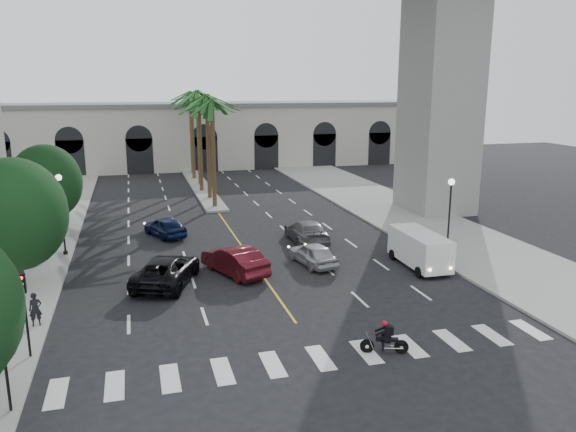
{
  "coord_description": "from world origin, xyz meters",
  "views": [
    {
      "loc": [
        -6.84,
        -21.2,
        10.79
      ],
      "look_at": [
        0.71,
        6.0,
        4.18
      ],
      "focal_mm": 35.0,
      "sensor_mm": 36.0,
      "label": 1
    }
  ],
  "objects_px": {
    "car_a": "(313,254)",
    "car_c": "(167,270)",
    "lamp_post_right": "(449,213)",
    "car_b": "(234,260)",
    "traffic_signal_far": "(24,301)",
    "car_e": "(165,227)",
    "pedestrian_a": "(35,309)",
    "cargo_van": "(420,248)",
    "car_d": "(307,232)",
    "motorcycle_rider": "(386,339)",
    "lamp_post_left_far": "(61,208)",
    "traffic_signal_near": "(3,346)"
  },
  "relations": [
    {
      "from": "car_d",
      "to": "traffic_signal_near",
      "type": "bearing_deg",
      "value": 48.75
    },
    {
      "from": "car_b",
      "to": "car_a",
      "type": "bearing_deg",
      "value": 161.83
    },
    {
      "from": "traffic_signal_far",
      "to": "car_a",
      "type": "distance_m",
      "value": 17.16
    },
    {
      "from": "lamp_post_right",
      "to": "traffic_signal_far",
      "type": "relative_size",
      "value": 1.47
    },
    {
      "from": "car_d",
      "to": "pedestrian_a",
      "type": "height_order",
      "value": "pedestrian_a"
    },
    {
      "from": "motorcycle_rider",
      "to": "car_e",
      "type": "bearing_deg",
      "value": 128.76
    },
    {
      "from": "car_d",
      "to": "car_e",
      "type": "distance_m",
      "value": 10.42
    },
    {
      "from": "traffic_signal_near",
      "to": "car_d",
      "type": "distance_m",
      "value": 23.65
    },
    {
      "from": "lamp_post_left_far",
      "to": "lamp_post_right",
      "type": "distance_m",
      "value": 24.16
    },
    {
      "from": "traffic_signal_far",
      "to": "car_d",
      "type": "xyz_separation_m",
      "value": [
        15.87,
        13.45,
        -1.72
      ]
    },
    {
      "from": "car_c",
      "to": "pedestrian_a",
      "type": "height_order",
      "value": "pedestrian_a"
    },
    {
      "from": "lamp_post_left_far",
      "to": "pedestrian_a",
      "type": "bearing_deg",
      "value": -90.5
    },
    {
      "from": "lamp_post_right",
      "to": "lamp_post_left_far",
      "type": "bearing_deg",
      "value": 160.67
    },
    {
      "from": "lamp_post_right",
      "to": "car_d",
      "type": "distance_m",
      "value": 10.04
    },
    {
      "from": "traffic_signal_far",
      "to": "car_b",
      "type": "relative_size",
      "value": 0.73
    },
    {
      "from": "lamp_post_right",
      "to": "cargo_van",
      "type": "bearing_deg",
      "value": -177.77
    },
    {
      "from": "car_d",
      "to": "cargo_van",
      "type": "bearing_deg",
      "value": 126.09
    },
    {
      "from": "car_e",
      "to": "car_d",
      "type": "bearing_deg",
      "value": 132.42
    },
    {
      "from": "car_a",
      "to": "car_c",
      "type": "distance_m",
      "value": 8.93
    },
    {
      "from": "pedestrian_a",
      "to": "lamp_post_left_far",
      "type": "bearing_deg",
      "value": 74.23
    },
    {
      "from": "traffic_signal_far",
      "to": "cargo_van",
      "type": "relative_size",
      "value": 0.72
    },
    {
      "from": "car_c",
      "to": "car_e",
      "type": "height_order",
      "value": "car_c"
    },
    {
      "from": "traffic_signal_near",
      "to": "motorcycle_rider",
      "type": "bearing_deg",
      "value": 2.82
    },
    {
      "from": "traffic_signal_near",
      "to": "car_a",
      "type": "distance_m",
      "value": 19.48
    },
    {
      "from": "motorcycle_rider",
      "to": "car_d",
      "type": "relative_size",
      "value": 0.35
    },
    {
      "from": "lamp_post_left_far",
      "to": "car_b",
      "type": "height_order",
      "value": "lamp_post_left_far"
    },
    {
      "from": "cargo_van",
      "to": "car_c",
      "type": "bearing_deg",
      "value": 176.74
    },
    {
      "from": "car_e",
      "to": "car_c",
      "type": "bearing_deg",
      "value": 64.16
    },
    {
      "from": "lamp_post_right",
      "to": "car_e",
      "type": "height_order",
      "value": "lamp_post_right"
    },
    {
      "from": "lamp_post_right",
      "to": "traffic_signal_near",
      "type": "distance_m",
      "value": 25.02
    },
    {
      "from": "lamp_post_right",
      "to": "pedestrian_a",
      "type": "relative_size",
      "value": 3.46
    },
    {
      "from": "car_b",
      "to": "cargo_van",
      "type": "xyz_separation_m",
      "value": [
        11.0,
        -1.8,
        0.37
      ]
    },
    {
      "from": "traffic_signal_far",
      "to": "pedestrian_a",
      "type": "distance_m",
      "value": 3.54
    },
    {
      "from": "lamp_post_right",
      "to": "traffic_signal_near",
      "type": "bearing_deg",
      "value": -155.18
    },
    {
      "from": "lamp_post_right",
      "to": "pedestrian_a",
      "type": "height_order",
      "value": "lamp_post_right"
    },
    {
      "from": "lamp_post_right",
      "to": "car_c",
      "type": "xyz_separation_m",
      "value": [
        -16.82,
        1.03,
        -2.42
      ]
    },
    {
      "from": "lamp_post_left_far",
      "to": "car_e",
      "type": "distance_m",
      "value": 7.7
    },
    {
      "from": "lamp_post_right",
      "to": "car_b",
      "type": "relative_size",
      "value": 1.07
    },
    {
      "from": "car_c",
      "to": "motorcycle_rider",
      "type": "bearing_deg",
      "value": 148.1
    },
    {
      "from": "car_c",
      "to": "car_e",
      "type": "xyz_separation_m",
      "value": [
        0.52,
        10.27,
        -0.07
      ]
    },
    {
      "from": "lamp_post_left_far",
      "to": "traffic_signal_near",
      "type": "xyz_separation_m",
      "value": [
        0.1,
        -18.5,
        -0.71
      ]
    },
    {
      "from": "car_a",
      "to": "car_b",
      "type": "xyz_separation_m",
      "value": [
        -4.95,
        -0.37,
        0.12
      ]
    },
    {
      "from": "motorcycle_rider",
      "to": "car_b",
      "type": "relative_size",
      "value": 0.38
    },
    {
      "from": "car_a",
      "to": "car_e",
      "type": "xyz_separation_m",
      "value": [
        -8.34,
        9.2,
        0.02
      ]
    },
    {
      "from": "lamp_post_left_far",
      "to": "car_a",
      "type": "height_order",
      "value": "lamp_post_left_far"
    },
    {
      "from": "lamp_post_left_far",
      "to": "lamp_post_right",
      "type": "bearing_deg",
      "value": -19.33
    },
    {
      "from": "traffic_signal_far",
      "to": "cargo_van",
      "type": "height_order",
      "value": "traffic_signal_far"
    },
    {
      "from": "traffic_signal_far",
      "to": "car_d",
      "type": "bearing_deg",
      "value": 40.28
    },
    {
      "from": "car_e",
      "to": "cargo_van",
      "type": "relative_size",
      "value": 0.84
    },
    {
      "from": "car_a",
      "to": "pedestrian_a",
      "type": "height_order",
      "value": "pedestrian_a"
    }
  ]
}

